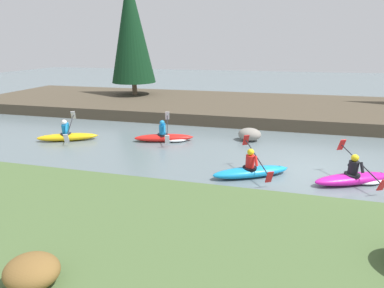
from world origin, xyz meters
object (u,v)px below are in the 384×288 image
Objects in this scene: kayaker_trailing at (166,137)px; boulder_midstream at (250,134)px; kayaker_lead at (356,178)px; kayaker_far_back at (68,136)px; kayaker_middle at (252,170)px.

boulder_midstream is at bearing -2.18° from kayaker_trailing.
kayaker_lead is 0.98× the size of kayaker_trailing.
kayaker_far_back is at bearing 174.80° from kayaker_trailing.
kayaker_lead and kayaker_far_back have the same top height.
kayaker_middle is 0.99× the size of kayaker_far_back.
kayaker_lead is at bearing -32.36° from kayaker_far_back.
kayaker_far_back reaches higher than boulder_midstream.
kayaker_middle and kayaker_far_back have the same top height.
kayaker_lead is 5.29m from boulder_midstream.
kayaker_far_back is at bearing 138.97° from kayaker_middle.
kayaker_middle is 2.52× the size of boulder_midstream.
kayaker_middle is at bearing -85.55° from boulder_midstream.
boulder_midstream is at bearing 107.18° from kayaker_lead.
kayaker_trailing is at bearing 133.12° from kayaker_lead.
kayaker_trailing and kayaker_far_back have the same top height.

